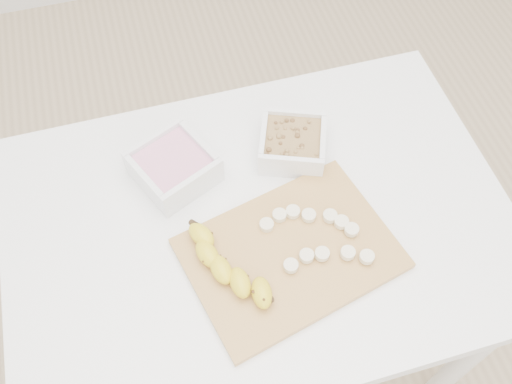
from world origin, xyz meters
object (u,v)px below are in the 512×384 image
object	(u,v)px
bowl_granola	(292,143)
cutting_board	(290,253)
table	(260,243)
bowl_yogurt	(174,166)
banana	(230,267)

from	to	relation	value
bowl_granola	cutting_board	world-z (taller)	bowl_granola
table	bowl_granola	xyz separation A→B (m)	(0.11, 0.14, 0.13)
bowl_yogurt	banana	bearing A→B (deg)	-77.82
cutting_board	table	bearing A→B (deg)	110.93
table	cutting_board	bearing A→B (deg)	-69.07
bowl_yogurt	bowl_granola	bearing A→B (deg)	-1.82
banana	table	bearing A→B (deg)	31.43
table	banana	xyz separation A→B (m)	(-0.09, -0.10, 0.13)
bowl_granola	cutting_board	xyz separation A→B (m)	(-0.08, -0.23, -0.02)
bowl_yogurt	cutting_board	bearing A→B (deg)	-54.03
bowl_granola	cutting_board	distance (m)	0.24
banana	cutting_board	bearing A→B (deg)	-12.87
table	cutting_board	size ratio (longest dim) A/B	2.62
bowl_granola	banana	size ratio (longest dim) A/B	0.82
bowl_granola	table	bearing A→B (deg)	-128.04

